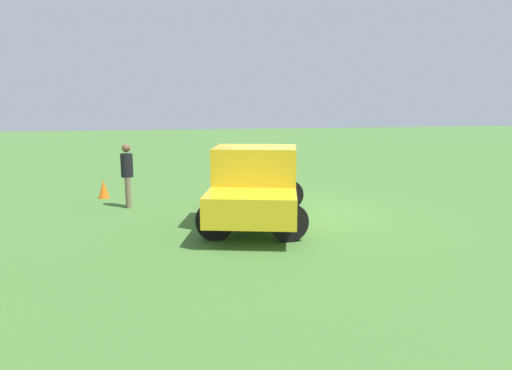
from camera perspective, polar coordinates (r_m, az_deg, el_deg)
name	(u,v)px	position (r m, az deg, el deg)	size (l,w,h in m)	color
ground_plane	(284,212)	(11.98, 3.51, -3.36)	(80.00, 80.00, 0.00)	#477533
pickup_truck	(256,184)	(10.61, -0.04, 0.10)	(3.04, 4.83, 1.82)	black
person_bystander	(127,172)	(12.80, -15.65, 1.60)	(0.37, 0.37, 1.73)	#7A6B51
traffic_cone	(104,189)	(14.40, -18.31, -0.47)	(0.32, 0.32, 0.55)	orange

